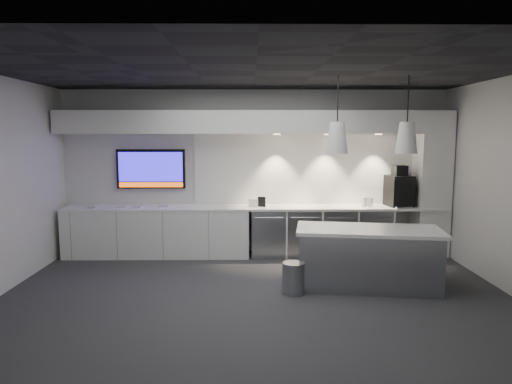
{
  "coord_description": "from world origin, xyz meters",
  "views": [
    {
      "loc": [
        -0.07,
        -5.94,
        2.21
      ],
      "look_at": [
        0.02,
        1.1,
        1.3
      ],
      "focal_mm": 32.0,
      "sensor_mm": 36.0,
      "label": 1
    }
  ],
  "objects_px": {
    "bin": "(293,278)",
    "coffee_machine": "(399,189)",
    "island": "(368,258)",
    "wall_tv": "(151,169)"
  },
  "relations": [
    {
      "from": "bin",
      "to": "coffee_machine",
      "type": "height_order",
      "value": "coffee_machine"
    },
    {
      "from": "bin",
      "to": "coffee_machine",
      "type": "distance_m",
      "value": 3.08
    },
    {
      "from": "wall_tv",
      "to": "coffee_machine",
      "type": "distance_m",
      "value": 4.54
    },
    {
      "from": "island",
      "to": "bin",
      "type": "height_order",
      "value": "island"
    },
    {
      "from": "bin",
      "to": "coffee_machine",
      "type": "xyz_separation_m",
      "value": [
        2.1,
        2.04,
        0.98
      ]
    },
    {
      "from": "island",
      "to": "coffee_machine",
      "type": "distance_m",
      "value": 2.18
    },
    {
      "from": "island",
      "to": "bin",
      "type": "relative_size",
      "value": 4.88
    },
    {
      "from": "island",
      "to": "bin",
      "type": "xyz_separation_m",
      "value": [
        -1.1,
        -0.25,
        -0.22
      ]
    },
    {
      "from": "island",
      "to": "coffee_machine",
      "type": "xyz_separation_m",
      "value": [
        1.0,
        1.78,
        0.77
      ]
    },
    {
      "from": "island",
      "to": "wall_tv",
      "type": "bearing_deg",
      "value": 158.19
    }
  ]
}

